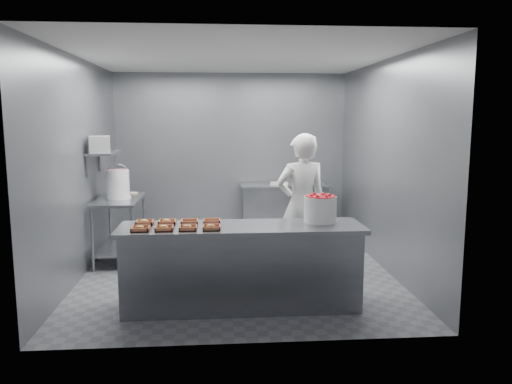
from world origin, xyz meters
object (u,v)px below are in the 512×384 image
(back_counter, at_px, (284,210))
(tray_0, at_px, (140,228))
(tray_5, at_px, (167,222))
(strawberry_tub, at_px, (320,208))
(tray_4, at_px, (145,222))
(tray_6, at_px, (190,222))
(tray_1, at_px, (164,228))
(tray_3, at_px, (211,227))
(tray_7, at_px, (212,221))
(service_counter, at_px, (242,266))
(glaze_bucket, at_px, (118,184))
(tray_2, at_px, (188,227))
(appliance, at_px, (100,144))
(worker, at_px, (301,205))
(prep_table, at_px, (120,219))

(back_counter, bearing_deg, tray_0, -119.66)
(back_counter, xyz_separation_m, tray_0, (-1.94, -3.40, 0.47))
(tray_5, height_order, strawberry_tub, strawberry_tub)
(back_counter, bearing_deg, tray_5, -118.72)
(tray_4, distance_m, tray_6, 0.48)
(tray_1, bearing_deg, tray_3, 0.00)
(tray_0, distance_m, tray_7, 0.78)
(tray_6, bearing_deg, service_counter, -15.37)
(tray_5, xyz_separation_m, glaze_bucket, (-0.86, 1.78, 0.19))
(tray_3, bearing_deg, tray_7, 89.43)
(service_counter, height_order, tray_2, tray_2)
(tray_1, xyz_separation_m, appliance, (-1.02, 1.83, 0.76))
(service_counter, relative_size, tray_6, 13.88)
(tray_2, height_order, tray_3, same)
(tray_0, distance_m, tray_6, 0.57)
(back_counter, xyz_separation_m, strawberry_tub, (-0.03, -3.13, 0.60))
(tray_6, distance_m, worker, 1.67)
(service_counter, xyz_separation_m, glaze_bucket, (-1.65, 1.93, 0.66))
(tray_4, xyz_separation_m, tray_7, (0.72, 0.00, -0.00))
(tray_3, relative_size, appliance, 0.62)
(tray_0, bearing_deg, service_counter, 8.35)
(tray_3, distance_m, tray_7, 0.30)
(worker, xyz_separation_m, appliance, (-2.65, 0.59, 0.76))
(tray_3, relative_size, tray_7, 1.00)
(tray_2, bearing_deg, glaze_bucket, 117.76)
(prep_table, distance_m, tray_1, 2.29)
(prep_table, relative_size, appliance, 3.95)
(tray_7, bearing_deg, worker, 39.34)
(tray_4, bearing_deg, glaze_bucket, 109.11)
(tray_4, bearing_deg, tray_0, -90.00)
(worker, bearing_deg, tray_3, 36.97)
(tray_1, bearing_deg, service_counter, 10.81)
(back_counter, relative_size, tray_7, 8.01)
(worker, distance_m, glaze_bucket, 2.63)
(tray_3, xyz_separation_m, strawberry_tub, (1.19, 0.27, 0.13))
(tray_0, height_order, worker, worker)
(service_counter, bearing_deg, tray_3, -154.36)
(tray_0, bearing_deg, tray_3, 0.00)
(service_counter, xyz_separation_m, tray_6, (-0.55, 0.15, 0.47))
(prep_table, xyz_separation_m, tray_4, (0.61, -1.80, 0.33))
(tray_4, distance_m, tray_7, 0.72)
(appliance, bearing_deg, strawberry_tub, -41.58)
(tray_3, xyz_separation_m, tray_5, (-0.48, 0.30, 0.00))
(strawberry_tub, bearing_deg, tray_6, 178.73)
(prep_table, xyz_separation_m, tray_7, (1.34, -1.80, 0.33))
(back_counter, xyz_separation_m, tray_6, (-1.45, -3.10, 0.47))
(prep_table, height_order, tray_6, tray_6)
(tray_5, xyz_separation_m, strawberry_tub, (1.67, -0.03, 0.13))
(tray_7, distance_m, appliance, 2.28)
(back_counter, xyz_separation_m, tray_1, (-1.70, -3.40, 0.47))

